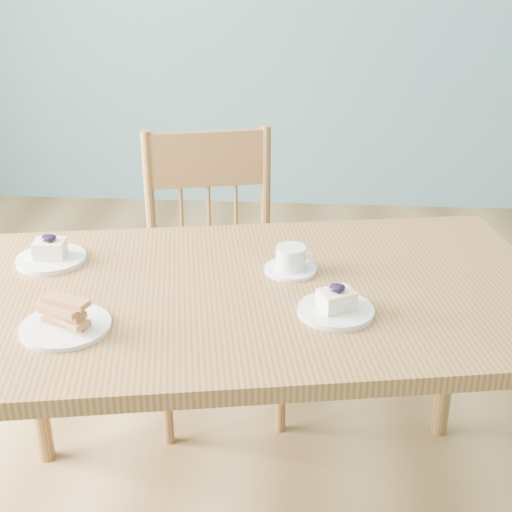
# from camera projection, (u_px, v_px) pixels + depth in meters

# --- Properties ---
(room) EXTENTS (5.01, 5.01, 2.71)m
(room) POSITION_uv_depth(u_px,v_px,m) (417.00, 7.00, 1.35)
(room) COLOR #997547
(room) RESTS_ON ground
(dining_table) EXTENTS (1.47, 1.00, 0.73)m
(dining_table) POSITION_uv_depth(u_px,v_px,m) (259.00, 316.00, 1.68)
(dining_table) COLOR #976739
(dining_table) RESTS_ON ground
(dining_chair) EXTENTS (0.50, 0.48, 0.92)m
(dining_chair) POSITION_uv_depth(u_px,v_px,m) (215.00, 276.00, 2.28)
(dining_chair) COLOR #976739
(dining_chair) RESTS_ON ground
(cheesecake_plate_near) EXTENTS (0.17, 0.17, 0.07)m
(cheesecake_plate_near) POSITION_uv_depth(u_px,v_px,m) (336.00, 306.00, 1.53)
(cheesecake_plate_near) COLOR silver
(cheesecake_plate_near) RESTS_ON dining_table
(cheesecake_plate_far) EXTENTS (0.17, 0.17, 0.07)m
(cheesecake_plate_far) POSITION_uv_depth(u_px,v_px,m) (51.00, 255.00, 1.77)
(cheesecake_plate_far) COLOR silver
(cheesecake_plate_far) RESTS_ON dining_table
(coffee_cup) EXTENTS (0.13, 0.13, 0.06)m
(coffee_cup) POSITION_uv_depth(u_px,v_px,m) (291.00, 261.00, 1.72)
(coffee_cup) COLOR silver
(coffee_cup) RESTS_ON dining_table
(biscotti_plate) EXTENTS (0.19, 0.19, 0.07)m
(biscotti_plate) POSITION_uv_depth(u_px,v_px,m) (65.00, 319.00, 1.47)
(biscotti_plate) COLOR silver
(biscotti_plate) RESTS_ON dining_table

